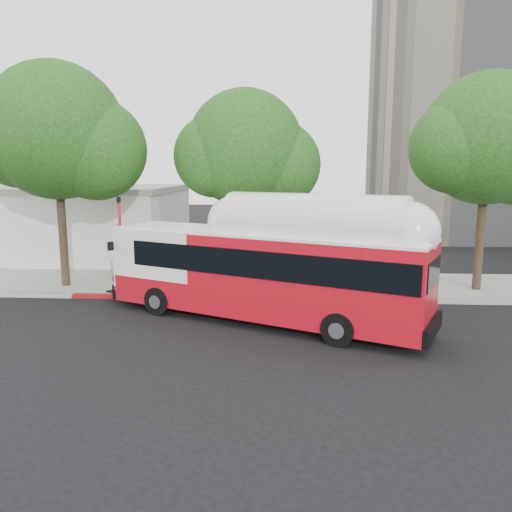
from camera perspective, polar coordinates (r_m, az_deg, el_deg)
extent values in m
plane|color=black|center=(16.53, 0.62, -8.57)|extent=(120.00, 120.00, 0.00)
cube|color=gray|center=(22.77, 1.41, -3.23)|extent=(60.00, 5.00, 0.15)
cube|color=gray|center=(20.25, 1.15, -4.89)|extent=(60.00, 0.30, 0.15)
cube|color=maroon|center=(20.58, -7.25, -4.72)|extent=(10.00, 0.32, 0.16)
cylinder|color=#2D2116|center=(23.41, -21.30, 3.81)|extent=(0.36, 0.36, 6.08)
sphere|color=#193E11|center=(23.36, -21.89, 13.11)|extent=(5.80, 5.80, 5.80)
sphere|color=#193E11|center=(22.89, -17.86, 11.52)|extent=(4.35, 4.35, 4.35)
cylinder|color=#2D2116|center=(21.88, -1.23, 3.27)|extent=(0.36, 0.36, 5.44)
sphere|color=#193E11|center=(21.76, -1.26, 12.20)|extent=(5.00, 5.00, 5.00)
sphere|color=#193E11|center=(21.88, 2.44, 10.39)|extent=(3.75, 3.75, 3.75)
cylinder|color=#2D2116|center=(23.12, 24.31, 3.15)|extent=(0.36, 0.36, 5.76)
sphere|color=#193E11|center=(23.04, 24.95, 12.07)|extent=(5.40, 5.40, 5.40)
cube|color=tan|center=(48.53, 26.41, 23.51)|extent=(18.00, 18.00, 35.00)
cube|color=silver|center=(33.29, -22.98, 3.49)|extent=(16.00, 10.00, 4.00)
cube|color=gray|center=(33.15, -23.23, 7.10)|extent=(16.20, 10.20, 0.30)
cube|color=red|center=(17.18, 0.63, -2.03)|extent=(11.24, 7.00, 2.72)
cube|color=black|center=(16.86, 2.05, -0.31)|extent=(10.24, 6.57, 0.89)
cube|color=white|center=(16.95, 0.64, 2.61)|extent=(11.21, 6.93, 0.09)
cube|color=white|center=(16.13, 6.56, 3.05)|extent=(6.24, 4.25, 0.52)
cube|color=black|center=(20.97, -14.43, -3.58)|extent=(1.40, 1.85, 0.06)
imported|color=navy|center=(20.87, -14.48, -2.38)|extent=(1.19, 1.70, 0.85)
cylinder|color=red|center=(21.61, -15.17, 0.79)|extent=(0.12, 0.12, 3.90)
cube|color=black|center=(21.40, -15.42, 6.21)|extent=(0.05, 0.39, 0.24)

